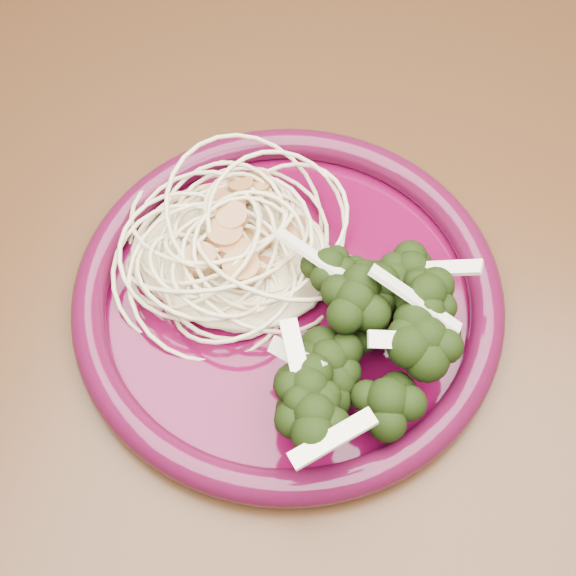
# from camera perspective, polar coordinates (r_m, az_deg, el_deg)

# --- Properties ---
(dining_table) EXTENTS (1.20, 0.80, 0.75)m
(dining_table) POSITION_cam_1_polar(r_m,az_deg,el_deg) (0.63, 2.47, -4.61)
(dining_table) COLOR #472814
(dining_table) RESTS_ON ground
(dinner_plate) EXTENTS (0.37, 0.37, 0.02)m
(dinner_plate) POSITION_cam_1_polar(r_m,az_deg,el_deg) (0.53, 0.00, -0.54)
(dinner_plate) COLOR #480422
(dinner_plate) RESTS_ON dining_table
(spaghetti_pile) EXTENTS (0.17, 0.16, 0.03)m
(spaghetti_pile) POSITION_cam_1_polar(r_m,az_deg,el_deg) (0.54, -3.71, 2.81)
(spaghetti_pile) COLOR beige
(spaghetti_pile) RESTS_ON dinner_plate
(scallop_cluster) EXTENTS (0.15, 0.15, 0.04)m
(scallop_cluster) POSITION_cam_1_polar(r_m,az_deg,el_deg) (0.51, -3.92, 4.97)
(scallop_cluster) COLOR #B07541
(scallop_cluster) RESTS_ON spaghetti_pile
(broccoli_pile) EXTENTS (0.14, 0.17, 0.05)m
(broccoli_pile) POSITION_cam_1_polar(r_m,az_deg,el_deg) (0.49, 4.94, -2.94)
(broccoli_pile) COLOR black
(broccoli_pile) RESTS_ON dinner_plate
(onion_garnish) EXTENTS (0.10, 0.11, 0.05)m
(onion_garnish) POSITION_cam_1_polar(r_m,az_deg,el_deg) (0.47, 5.22, -1.08)
(onion_garnish) COLOR white
(onion_garnish) RESTS_ON broccoli_pile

